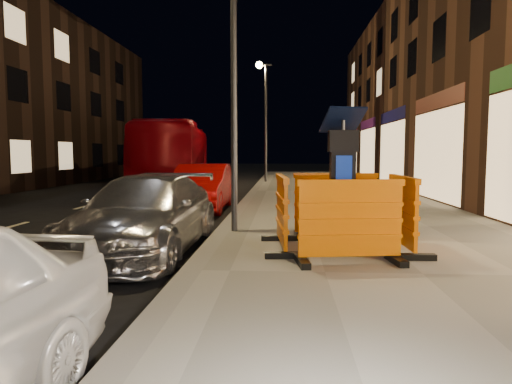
# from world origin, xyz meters

# --- Properties ---
(ground_plane) EXTENTS (120.00, 120.00, 0.00)m
(ground_plane) POSITION_xyz_m (0.00, 0.00, 0.00)
(ground_plane) COLOR black
(ground_plane) RESTS_ON ground
(sidewalk) EXTENTS (6.00, 60.00, 0.15)m
(sidewalk) POSITION_xyz_m (3.00, 0.00, 0.07)
(sidewalk) COLOR gray
(sidewalk) RESTS_ON ground
(kerb) EXTENTS (0.30, 60.00, 0.15)m
(kerb) POSITION_xyz_m (0.00, 0.00, 0.07)
(kerb) COLOR slate
(kerb) RESTS_ON ground
(parking_kiosk) EXTENTS (0.70, 0.70, 2.11)m
(parking_kiosk) POSITION_xyz_m (2.14, 1.42, 1.20)
(parking_kiosk) COLOR black
(parking_kiosk) RESTS_ON sidewalk
(barrier_front) EXTENTS (1.58, 0.83, 1.18)m
(barrier_front) POSITION_xyz_m (2.14, 0.47, 0.74)
(barrier_front) COLOR #EB6A00
(barrier_front) RESTS_ON sidewalk
(barrier_back) EXTENTS (1.51, 0.62, 1.18)m
(barrier_back) POSITION_xyz_m (2.14, 2.37, 0.74)
(barrier_back) COLOR #EB6A00
(barrier_back) RESTS_ON sidewalk
(barrier_kerbside) EXTENTS (0.75, 1.56, 1.18)m
(barrier_kerbside) POSITION_xyz_m (1.19, 1.42, 0.74)
(barrier_kerbside) COLOR #EB6A00
(barrier_kerbside) RESTS_ON sidewalk
(barrier_bldgside) EXTENTS (0.65, 1.52, 1.18)m
(barrier_bldgside) POSITION_xyz_m (3.09, 1.42, 0.74)
(barrier_bldgside) COLOR #EB6A00
(barrier_bldgside) RESTS_ON sidewalk
(car_silver) EXTENTS (1.94, 4.52, 1.30)m
(car_silver) POSITION_xyz_m (-1.14, 1.72, 0.00)
(car_silver) COLOR #B5B5BA
(car_silver) RESTS_ON ground
(car_red) EXTENTS (1.47, 4.11, 1.35)m
(car_red) POSITION_xyz_m (-1.17, 7.31, 0.00)
(car_red) COLOR #9E0909
(car_red) RESTS_ON ground
(bus_doubledecker) EXTENTS (3.99, 11.76, 3.21)m
(bus_doubledecker) POSITION_xyz_m (-4.53, 17.92, 0.00)
(bus_doubledecker) COLOR #970510
(bus_doubledecker) RESTS_ON ground
(street_lamp_mid) EXTENTS (0.12, 0.12, 6.00)m
(street_lamp_mid) POSITION_xyz_m (0.25, 3.00, 3.15)
(street_lamp_mid) COLOR #3F3F44
(street_lamp_mid) RESTS_ON sidewalk
(street_lamp_far) EXTENTS (0.12, 0.12, 6.00)m
(street_lamp_far) POSITION_xyz_m (0.25, 18.00, 3.15)
(street_lamp_far) COLOR #3F3F44
(street_lamp_far) RESTS_ON sidewalk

